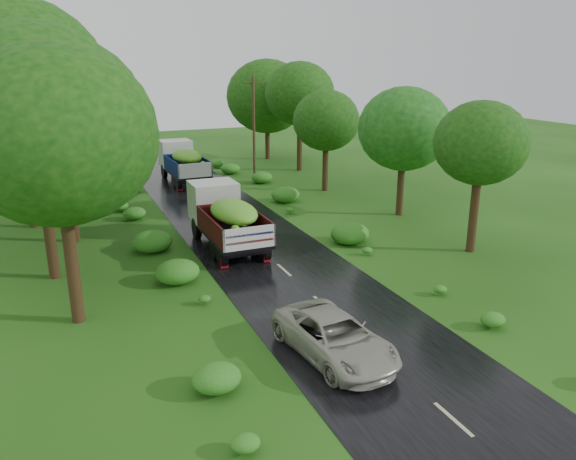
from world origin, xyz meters
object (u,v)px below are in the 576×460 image
truck_near (225,215)px  car (335,337)px  truck_far (182,160)px  utility_pole (254,126)px

truck_near → car: bearing=-90.2°
truck_far → utility_pole: 6.22m
truck_near → truck_far: (1.44, 16.28, -0.00)m
truck_near → utility_pole: bearing=65.3°
utility_pole → truck_near: bearing=-97.4°
truck_far → car: (-1.45, -28.46, -0.95)m
car → utility_pole: utility_pole is taller
utility_pole → car: bearing=-87.3°
truck_near → truck_far: 16.34m
truck_near → truck_far: same height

